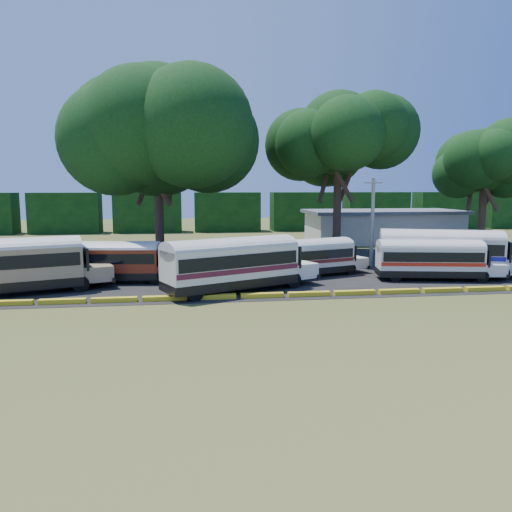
{
  "coord_description": "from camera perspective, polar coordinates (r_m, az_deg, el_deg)",
  "views": [
    {
      "loc": [
        -6.01,
        -29.2,
        6.93
      ],
      "look_at": [
        -1.21,
        6.0,
        1.95
      ],
      "focal_mm": 35.0,
      "sensor_mm": 36.0,
      "label": 1
    }
  ],
  "objects": [
    {
      "name": "curb",
      "position": [
        31.53,
        3.42,
        -4.45
      ],
      "size": [
        53.7,
        0.45,
        0.3
      ],
      "color": "yellow",
      "rests_on": "ground"
    },
    {
      "name": "bus_cream_east",
      "position": [
        38.55,
        6.14,
        0.07
      ],
      "size": [
        9.13,
        5.02,
        2.93
      ],
      "rotation": [
        0.0,
        0.0,
        0.34
      ],
      "color": "black",
      "rests_on": "ground"
    },
    {
      "name": "tree_west",
      "position": [
        45.6,
        -11.25,
        13.85
      ],
      "size": [
        15.54,
        15.54,
        17.42
      ],
      "color": "#37251B",
      "rests_on": "ground"
    },
    {
      "name": "bus_red",
      "position": [
        37.54,
        -16.27,
        -0.31
      ],
      "size": [
        9.35,
        3.36,
        3.0
      ],
      "rotation": [
        0.0,
        0.0,
        -0.12
      ],
      "color": "black",
      "rests_on": "ground"
    },
    {
      "name": "tree_center",
      "position": [
        50.54,
        9.45,
        13.63
      ],
      "size": [
        11.06,
        11.06,
        16.1
      ],
      "color": "#37251B",
      "rests_on": "ground"
    },
    {
      "name": "terminal_building",
      "position": [
        64.07,
        14.29,
        3.35
      ],
      "size": [
        19.0,
        9.0,
        4.0
      ],
      "color": "beige",
      "rests_on": "ground"
    },
    {
      "name": "ground",
      "position": [
        30.61,
        3.78,
        -5.12
      ],
      "size": [
        160.0,
        160.0,
        0.0
      ],
      "primitive_type": "plane",
      "color": "#394517",
      "rests_on": "ground"
    },
    {
      "name": "bus_cream_west",
      "position": [
        32.74,
        -2.52,
        -0.62
      ],
      "size": [
        11.09,
        6.96,
        3.6
      ],
      "rotation": [
        0.0,
        0.0,
        0.42
      ],
      "color": "black",
      "rests_on": "ground"
    },
    {
      "name": "bus_white_blue",
      "position": [
        41.2,
        20.58,
        0.66
      ],
      "size": [
        11.29,
        6.11,
        3.62
      ],
      "rotation": [
        0.0,
        0.0,
        -0.33
      ],
      "color": "black",
      "rests_on": "ground"
    },
    {
      "name": "bus_beige",
      "position": [
        35.52,
        -26.27,
        -0.67
      ],
      "size": [
        11.39,
        6.21,
        3.65
      ],
      "rotation": [
        0.0,
        0.0,
        0.33
      ],
      "color": "black",
      "rests_on": "ground"
    },
    {
      "name": "utility_pole",
      "position": [
        43.57,
        13.15,
        3.8
      ],
      "size": [
        1.6,
        0.3,
        7.6
      ],
      "color": "gray",
      "rests_on": "ground"
    },
    {
      "name": "treeline_backdrop",
      "position": [
        77.53,
        -3.32,
        5.06
      ],
      "size": [
        130.0,
        4.0,
        6.0
      ],
      "color": "black",
      "rests_on": "ground"
    },
    {
      "name": "tree_east",
      "position": [
        60.0,
        24.74,
        9.86
      ],
      "size": [
        9.19,
        9.19,
        13.08
      ],
      "color": "#37251B",
      "rests_on": "ground"
    },
    {
      "name": "asphalt_strip",
      "position": [
        42.36,
        1.87,
        -1.42
      ],
      "size": [
        64.0,
        24.0,
        0.02
      ],
      "primitive_type": "cube",
      "color": "black",
      "rests_on": "ground"
    },
    {
      "name": "bus_white_red",
      "position": [
        39.15,
        19.45,
        -0.14
      ],
      "size": [
        9.43,
        3.93,
        3.02
      ],
      "rotation": [
        0.0,
        0.0,
        -0.19
      ],
      "color": "black",
      "rests_on": "ground"
    }
  ]
}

